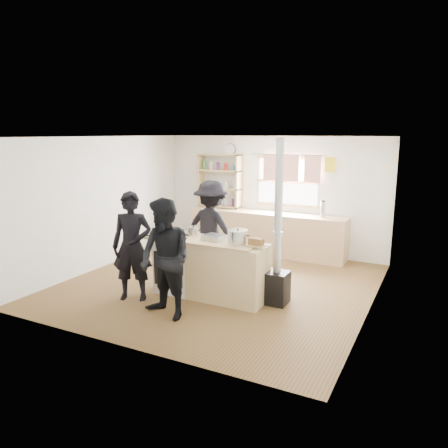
{
  "coord_description": "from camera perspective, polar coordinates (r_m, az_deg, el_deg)",
  "views": [
    {
      "loc": [
        3.32,
        -6.33,
        2.57
      ],
      "look_at": [
        0.16,
        -0.1,
        1.1
      ],
      "focal_mm": 35.0,
      "sensor_mm": 36.0,
      "label": 1
    }
  ],
  "objects": [
    {
      "name": "stockpot_stove",
      "position": [
        7.1,
        -4.0,
        -0.9
      ],
      "size": [
        0.2,
        0.2,
        0.17
      ],
      "color": "#B0B0B2",
      "rests_on": "cooking_island"
    },
    {
      "name": "ground",
      "position": [
        7.6,
        -0.72,
        -7.93
      ],
      "size": [
        5.0,
        5.0,
        0.01
      ],
      "primitive_type": "cube",
      "color": "brown",
      "rests_on": "ground"
    },
    {
      "name": "shelving_unit",
      "position": [
        9.84,
        -0.61,
        5.7
      ],
      "size": [
        1.0,
        0.28,
        1.2
      ],
      "color": "tan",
      "rests_on": "back_counter"
    },
    {
      "name": "cooking_island",
      "position": [
        6.93,
        -1.78,
        -5.81
      ],
      "size": [
        1.97,
        0.64,
        0.93
      ],
      "color": "white",
      "rests_on": "ground"
    },
    {
      "name": "bread_board",
      "position": [
        6.43,
        4.21,
        -2.47
      ],
      "size": [
        0.28,
        0.21,
        0.12
      ],
      "color": "tan",
      "rests_on": "cooking_island"
    },
    {
      "name": "roast_tray",
      "position": [
        6.8,
        -1.32,
        -1.72
      ],
      "size": [
        0.36,
        0.32,
        0.08
      ],
      "color": "silver",
      "rests_on": "cooking_island"
    },
    {
      "name": "back_counter",
      "position": [
        9.42,
        5.56,
        -1.19
      ],
      "size": [
        3.4,
        0.55,
        0.9
      ],
      "primitive_type": "cube",
      "color": "tan",
      "rests_on": "ground"
    },
    {
      "name": "person_far",
      "position": [
        7.86,
        -1.61,
        -0.61
      ],
      "size": [
        1.2,
        0.79,
        1.74
      ],
      "primitive_type": "imported",
      "rotation": [
        0.0,
        0.0,
        3.01
      ],
      "color": "black",
      "rests_on": "ground"
    },
    {
      "name": "person_near_right",
      "position": [
        6.11,
        -7.66,
        -4.6
      ],
      "size": [
        0.97,
        0.84,
        1.7
      ],
      "primitive_type": "imported",
      "rotation": [
        0.0,
        0.0,
        -0.27
      ],
      "color": "black",
      "rests_on": "ground"
    },
    {
      "name": "thermos",
      "position": [
        8.94,
        12.79,
        1.86
      ],
      "size": [
        0.1,
        0.1,
        0.32
      ],
      "primitive_type": "cylinder",
      "color": "silver",
      "rests_on": "back_counter"
    },
    {
      "name": "stockpot_counter",
      "position": [
        6.56,
        1.82,
        -1.67
      ],
      "size": [
        0.31,
        0.31,
        0.23
      ],
      "color": "silver",
      "rests_on": "cooking_island"
    },
    {
      "name": "person_near_left",
      "position": [
        6.87,
        -11.91,
        -2.88
      ],
      "size": [
        0.73,
        0.62,
        1.7
      ],
      "primitive_type": "imported",
      "rotation": [
        0.0,
        0.0,
        0.4
      ],
      "color": "black",
      "rests_on": "ground"
    },
    {
      "name": "flue_heater",
      "position": [
        6.64,
        6.94,
        -5.02
      ],
      "size": [
        0.35,
        0.35,
        2.5
      ],
      "color": "black",
      "rests_on": "ground"
    },
    {
      "name": "skillet_greens",
      "position": [
        7.01,
        -7.74,
        -1.54
      ],
      "size": [
        0.44,
        0.44,
        0.05
      ],
      "color": "black",
      "rests_on": "cooking_island"
    }
  ]
}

